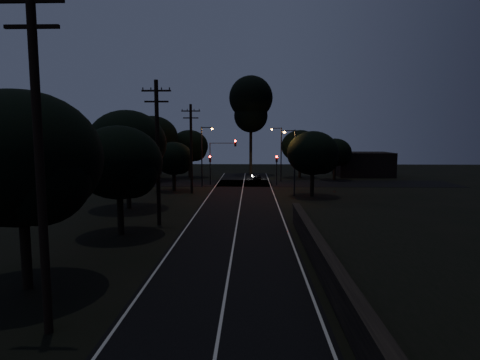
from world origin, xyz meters
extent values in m
plane|color=black|center=(0.00, 0.00, 0.00)|extent=(160.00, 160.00, 0.00)
cube|color=black|center=(0.00, 22.00, 0.01)|extent=(8.00, 70.00, 0.02)
cube|color=black|center=(0.00, 42.00, 0.01)|extent=(60.00, 8.00, 0.02)
cube|color=beige|center=(0.00, 22.00, 0.03)|extent=(0.12, 70.00, 0.01)
cube|color=beige|center=(-3.75, 22.00, 0.03)|extent=(0.12, 70.00, 0.01)
cube|color=beige|center=(3.75, 22.00, 0.03)|extent=(0.12, 70.00, 0.01)
cube|color=black|center=(4.60, 3.00, 0.75)|extent=(0.40, 26.00, 1.50)
cube|color=black|center=(4.60, 3.00, 1.55)|extent=(0.55, 26.00, 0.10)
cube|color=black|center=(8.00, 3.00, 0.60)|extent=(6.50, 26.00, 1.20)
cylinder|color=black|center=(-6.00, -2.00, 6.00)|extent=(0.30, 0.30, 12.00)
cube|color=black|center=(-6.00, -2.00, 11.20)|extent=(2.20, 0.12, 0.12)
cube|color=black|center=(-6.00, -2.00, 10.40)|extent=(1.80, 0.12, 0.12)
cylinder|color=black|center=(-6.00, 15.00, 5.50)|extent=(0.30, 0.30, 11.00)
cube|color=black|center=(-6.00, 15.00, 10.20)|extent=(2.20, 0.12, 0.12)
cube|color=black|center=(-6.00, 15.00, 9.40)|extent=(1.80, 0.12, 0.12)
cylinder|color=black|center=(-6.00, 32.00, 5.25)|extent=(0.30, 0.30, 10.50)
cube|color=black|center=(-6.00, 32.00, 9.70)|extent=(2.20, 0.12, 0.12)
cube|color=black|center=(-6.00, 32.00, 8.90)|extent=(1.80, 0.12, 0.12)
cylinder|color=black|center=(-9.00, 2.00, 1.63)|extent=(0.44, 0.44, 3.26)
ellipsoid|color=black|center=(-9.00, 2.00, 5.90)|extent=(7.02, 7.02, 5.97)
sphere|color=black|center=(-7.77, 1.30, 5.20)|extent=(4.21, 4.21, 4.21)
cylinder|color=black|center=(-8.00, 12.00, 1.40)|extent=(0.44, 0.44, 2.81)
ellipsoid|color=black|center=(-8.00, 12.00, 5.04)|extent=(5.96, 5.96, 5.06)
sphere|color=black|center=(-6.96, 11.40, 4.45)|extent=(3.57, 3.57, 3.57)
cylinder|color=black|center=(-10.50, 22.00, 1.69)|extent=(0.44, 0.44, 3.39)
ellipsoid|color=black|center=(-10.50, 22.00, 6.13)|extent=(7.31, 7.31, 6.21)
sphere|color=black|center=(-9.22, 21.27, 5.40)|extent=(4.39, 4.39, 4.39)
cylinder|color=black|center=(-8.50, 34.00, 1.12)|extent=(0.44, 0.44, 2.25)
ellipsoid|color=black|center=(-8.50, 34.00, 4.05)|extent=(4.80, 4.80, 4.08)
sphere|color=black|center=(-7.66, 33.52, 3.57)|extent=(2.88, 2.88, 2.88)
cylinder|color=black|center=(-9.00, 50.00, 1.42)|extent=(0.44, 0.44, 2.85)
ellipsoid|color=black|center=(-9.00, 50.00, 5.14)|extent=(6.10, 6.10, 5.19)
sphere|color=black|center=(-7.93, 49.39, 4.53)|extent=(3.66, 3.66, 3.66)
cylinder|color=black|center=(-14.00, 46.00, 1.83)|extent=(0.44, 0.44, 3.66)
ellipsoid|color=black|center=(-14.00, 46.00, 6.55)|extent=(7.71, 7.71, 6.55)
sphere|color=black|center=(-12.65, 45.23, 5.78)|extent=(4.62, 4.62, 4.62)
cylinder|color=black|center=(9.00, 50.00, 1.42)|extent=(0.44, 0.44, 2.84)
ellipsoid|color=black|center=(9.00, 50.00, 5.13)|extent=(6.10, 6.10, 5.19)
sphere|color=black|center=(10.07, 49.39, 4.52)|extent=(3.66, 3.66, 3.66)
cylinder|color=black|center=(14.00, 47.00, 1.18)|extent=(0.44, 0.44, 2.36)
ellipsoid|color=black|center=(14.00, 47.00, 4.25)|extent=(5.04, 5.04, 4.28)
sphere|color=black|center=(14.88, 46.50, 3.75)|extent=(3.02, 3.02, 3.02)
cylinder|color=black|center=(8.00, 30.00, 1.36)|extent=(0.44, 0.44, 2.73)
ellipsoid|color=black|center=(8.00, 30.00, 4.90)|extent=(5.79, 5.79, 4.92)
sphere|color=black|center=(9.01, 29.42, 4.32)|extent=(3.48, 3.48, 3.48)
cylinder|color=black|center=(1.00, 55.00, 4.69)|extent=(0.50, 0.50, 9.39)
sphere|color=black|center=(1.00, 55.00, 13.31)|extent=(7.51, 7.51, 7.51)
sphere|color=black|center=(1.00, 55.00, 10.24)|extent=(5.80, 5.80, 5.80)
cube|color=black|center=(-20.00, 52.00, 2.20)|extent=(10.00, 8.00, 4.40)
cube|color=black|center=(20.00, 53.00, 2.00)|extent=(9.00, 7.00, 4.00)
cylinder|color=black|center=(-4.60, 40.00, 1.60)|extent=(0.12, 0.12, 3.20)
cube|color=black|center=(-4.60, 40.00, 3.65)|extent=(0.28, 0.22, 0.90)
sphere|color=#FF0705|center=(-4.60, 39.87, 3.95)|extent=(0.22, 0.22, 0.22)
cylinder|color=black|center=(4.60, 40.00, 1.60)|extent=(0.12, 0.12, 3.20)
cube|color=black|center=(4.60, 40.00, 3.65)|extent=(0.28, 0.22, 0.90)
sphere|color=#FF0705|center=(4.60, 39.87, 3.95)|extent=(0.22, 0.22, 0.22)
cylinder|color=black|center=(-4.60, 40.00, 2.50)|extent=(0.12, 0.12, 5.00)
cube|color=black|center=(-1.10, 40.00, 5.80)|extent=(0.28, 0.22, 0.90)
sphere|color=#FF0705|center=(-1.10, 39.87, 6.10)|extent=(0.22, 0.22, 0.22)
cube|color=black|center=(-2.85, 40.00, 5.80)|extent=(3.50, 0.08, 0.08)
cylinder|color=black|center=(-5.50, 38.00, 4.00)|extent=(0.16, 0.16, 8.00)
cube|color=black|center=(-4.80, 38.00, 7.90)|extent=(1.40, 0.10, 0.10)
cube|color=black|center=(-4.10, 38.00, 7.85)|extent=(0.35, 0.22, 0.12)
sphere|color=orange|center=(-4.10, 38.00, 7.75)|extent=(0.26, 0.26, 0.26)
cylinder|color=black|center=(5.50, 44.00, 4.00)|extent=(0.16, 0.16, 8.00)
cube|color=black|center=(4.80, 44.00, 7.90)|extent=(1.40, 0.10, 0.10)
cube|color=black|center=(4.10, 44.00, 7.85)|extent=(0.35, 0.22, 0.12)
sphere|color=orange|center=(4.10, 44.00, 7.75)|extent=(0.26, 0.26, 0.26)
cylinder|color=black|center=(6.00, 30.00, 3.75)|extent=(0.16, 0.16, 7.50)
cube|color=black|center=(5.40, 30.00, 7.40)|extent=(1.20, 0.10, 0.10)
cube|color=black|center=(4.80, 30.00, 7.35)|extent=(0.35, 0.22, 0.12)
sphere|color=orange|center=(4.80, 30.00, 7.25)|extent=(0.26, 0.26, 0.26)
imported|color=black|center=(1.97, 46.00, 0.51)|extent=(1.49, 3.10, 1.02)
camera|label=1|loc=(1.12, -15.22, 6.92)|focal=30.00mm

